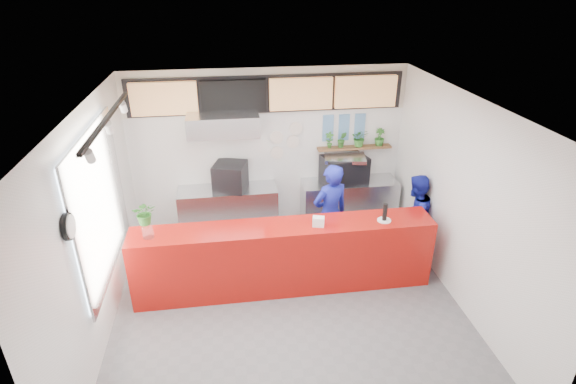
# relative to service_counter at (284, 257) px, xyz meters

# --- Properties ---
(floor) EXTENTS (5.00, 5.00, 0.00)m
(floor) POSITION_rel_service_counter_xyz_m (0.00, -0.40, -0.55)
(floor) COLOR slate
(floor) RESTS_ON ground
(ceiling) EXTENTS (5.00, 5.00, 0.00)m
(ceiling) POSITION_rel_service_counter_xyz_m (0.00, -0.40, 2.45)
(ceiling) COLOR silver
(wall_back) EXTENTS (5.00, 0.00, 5.00)m
(wall_back) POSITION_rel_service_counter_xyz_m (0.00, 2.10, 0.95)
(wall_back) COLOR white
(wall_back) RESTS_ON ground
(wall_left) EXTENTS (0.00, 5.00, 5.00)m
(wall_left) POSITION_rel_service_counter_xyz_m (-2.50, -0.40, 0.95)
(wall_left) COLOR white
(wall_left) RESTS_ON ground
(wall_right) EXTENTS (0.00, 5.00, 5.00)m
(wall_right) POSITION_rel_service_counter_xyz_m (2.50, -0.40, 0.95)
(wall_right) COLOR white
(wall_right) RESTS_ON ground
(service_counter) EXTENTS (4.50, 0.60, 1.10)m
(service_counter) POSITION_rel_service_counter_xyz_m (0.00, 0.00, 0.00)
(service_counter) COLOR #A3110B
(service_counter) RESTS_ON ground
(cream_band) EXTENTS (5.00, 0.02, 0.80)m
(cream_band) POSITION_rel_service_counter_xyz_m (0.00, 2.09, 2.05)
(cream_band) COLOR beige
(cream_band) RESTS_ON wall_back
(prep_bench) EXTENTS (1.80, 0.60, 0.90)m
(prep_bench) POSITION_rel_service_counter_xyz_m (-0.80, 1.80, -0.10)
(prep_bench) COLOR #B2B5BA
(prep_bench) RESTS_ON ground
(panini_oven) EXTENTS (0.68, 0.68, 0.49)m
(panini_oven) POSITION_rel_service_counter_xyz_m (-0.73, 1.80, 0.60)
(panini_oven) COLOR black
(panini_oven) RESTS_ON prep_bench
(extraction_hood) EXTENTS (1.20, 0.70, 0.35)m
(extraction_hood) POSITION_rel_service_counter_xyz_m (-0.80, 1.75, 1.60)
(extraction_hood) COLOR #B2B5BA
(extraction_hood) RESTS_ON ceiling
(hood_lip) EXTENTS (1.20, 0.69, 0.31)m
(hood_lip) POSITION_rel_service_counter_xyz_m (-0.80, 1.75, 1.40)
(hood_lip) COLOR #B2B5BA
(hood_lip) RESTS_ON ceiling
(right_bench) EXTENTS (1.80, 0.60, 0.90)m
(right_bench) POSITION_rel_service_counter_xyz_m (1.50, 1.80, -0.10)
(right_bench) COLOR #B2B5BA
(right_bench) RESTS_ON ground
(espresso_machine) EXTENTS (0.89, 0.72, 0.51)m
(espresso_machine) POSITION_rel_service_counter_xyz_m (1.37, 1.80, 0.60)
(espresso_machine) COLOR black
(espresso_machine) RESTS_ON right_bench
(espresso_tray) EXTENTS (0.83, 0.64, 0.07)m
(espresso_tray) POSITION_rel_service_counter_xyz_m (1.37, 1.80, 0.83)
(espresso_tray) COLOR silver
(espresso_tray) RESTS_ON espresso_machine
(herb_shelf) EXTENTS (1.40, 0.18, 0.04)m
(herb_shelf) POSITION_rel_service_counter_xyz_m (1.60, 2.00, 0.95)
(herb_shelf) COLOR brown
(herb_shelf) RESTS_ON wall_back
(menu_board_far_left) EXTENTS (1.10, 0.10, 0.55)m
(menu_board_far_left) POSITION_rel_service_counter_xyz_m (-1.75, 1.98, 2.00)
(menu_board_far_left) COLOR tan
(menu_board_far_left) RESTS_ON wall_back
(menu_board_mid_left) EXTENTS (1.10, 0.10, 0.55)m
(menu_board_mid_left) POSITION_rel_service_counter_xyz_m (-0.59, 1.98, 2.00)
(menu_board_mid_left) COLOR black
(menu_board_mid_left) RESTS_ON wall_back
(menu_board_mid_right) EXTENTS (1.10, 0.10, 0.55)m
(menu_board_mid_right) POSITION_rel_service_counter_xyz_m (0.57, 1.98, 2.00)
(menu_board_mid_right) COLOR tan
(menu_board_mid_right) RESTS_ON wall_back
(menu_board_far_right) EXTENTS (1.10, 0.10, 0.55)m
(menu_board_far_right) POSITION_rel_service_counter_xyz_m (1.73, 1.98, 2.00)
(menu_board_far_right) COLOR tan
(menu_board_far_right) RESTS_ON wall_back
(soffit) EXTENTS (4.80, 0.04, 0.65)m
(soffit) POSITION_rel_service_counter_xyz_m (0.00, 2.06, 2.00)
(soffit) COLOR black
(soffit) RESTS_ON wall_back
(window_pane) EXTENTS (0.04, 2.20, 1.90)m
(window_pane) POSITION_rel_service_counter_xyz_m (-2.47, -0.10, 1.15)
(window_pane) COLOR silver
(window_pane) RESTS_ON wall_left
(window_frame) EXTENTS (0.03, 2.30, 2.00)m
(window_frame) POSITION_rel_service_counter_xyz_m (-2.45, -0.10, 1.15)
(window_frame) COLOR #B2B5BA
(window_frame) RESTS_ON wall_left
(wall_clock_rim) EXTENTS (0.05, 0.30, 0.30)m
(wall_clock_rim) POSITION_rel_service_counter_xyz_m (-2.46, -1.30, 1.50)
(wall_clock_rim) COLOR black
(wall_clock_rim) RESTS_ON wall_left
(wall_clock_face) EXTENTS (0.02, 0.26, 0.26)m
(wall_clock_face) POSITION_rel_service_counter_xyz_m (-2.43, -1.30, 1.50)
(wall_clock_face) COLOR white
(wall_clock_face) RESTS_ON wall_left
(track_rail) EXTENTS (0.05, 2.40, 0.04)m
(track_rail) POSITION_rel_service_counter_xyz_m (-2.10, -0.40, 2.39)
(track_rail) COLOR black
(track_rail) RESTS_ON ceiling
(dec_plate_a) EXTENTS (0.24, 0.03, 0.24)m
(dec_plate_a) POSITION_rel_service_counter_xyz_m (0.15, 2.07, 1.20)
(dec_plate_a) COLOR silver
(dec_plate_a) RESTS_ON wall_back
(dec_plate_b) EXTENTS (0.24, 0.03, 0.24)m
(dec_plate_b) POSITION_rel_service_counter_xyz_m (0.45, 2.07, 1.10)
(dec_plate_b) COLOR silver
(dec_plate_b) RESTS_ON wall_back
(dec_plate_c) EXTENTS (0.24, 0.03, 0.24)m
(dec_plate_c) POSITION_rel_service_counter_xyz_m (0.15, 2.07, 0.90)
(dec_plate_c) COLOR silver
(dec_plate_c) RESTS_ON wall_back
(dec_plate_d) EXTENTS (0.24, 0.03, 0.24)m
(dec_plate_d) POSITION_rel_service_counter_xyz_m (0.50, 2.07, 1.35)
(dec_plate_d) COLOR silver
(dec_plate_d) RESTS_ON wall_back
(photo_frame_a) EXTENTS (0.20, 0.02, 0.25)m
(photo_frame_a) POSITION_rel_service_counter_xyz_m (1.10, 2.08, 1.45)
(photo_frame_a) COLOR #598CBF
(photo_frame_a) RESTS_ON wall_back
(photo_frame_b) EXTENTS (0.20, 0.02, 0.25)m
(photo_frame_b) POSITION_rel_service_counter_xyz_m (1.40, 2.08, 1.45)
(photo_frame_b) COLOR #598CBF
(photo_frame_b) RESTS_ON wall_back
(photo_frame_c) EXTENTS (0.20, 0.02, 0.25)m
(photo_frame_c) POSITION_rel_service_counter_xyz_m (1.70, 2.08, 1.45)
(photo_frame_c) COLOR #598CBF
(photo_frame_c) RESTS_ON wall_back
(photo_frame_d) EXTENTS (0.20, 0.02, 0.25)m
(photo_frame_d) POSITION_rel_service_counter_xyz_m (1.10, 2.08, 1.20)
(photo_frame_d) COLOR #598CBF
(photo_frame_d) RESTS_ON wall_back
(photo_frame_e) EXTENTS (0.20, 0.02, 0.25)m
(photo_frame_e) POSITION_rel_service_counter_xyz_m (1.40, 2.08, 1.20)
(photo_frame_e) COLOR #598CBF
(photo_frame_e) RESTS_ON wall_back
(photo_frame_f) EXTENTS (0.20, 0.02, 0.25)m
(photo_frame_f) POSITION_rel_service_counter_xyz_m (1.70, 2.08, 1.20)
(photo_frame_f) COLOR #598CBF
(photo_frame_f) RESTS_ON wall_back
(staff_center) EXTENTS (0.74, 0.60, 1.75)m
(staff_center) POSITION_rel_service_counter_xyz_m (0.85, 0.65, 0.32)
(staff_center) COLOR #161E99
(staff_center) RESTS_ON ground
(staff_right) EXTENTS (0.91, 0.87, 1.48)m
(staff_right) POSITION_rel_service_counter_xyz_m (2.29, 0.61, 0.19)
(staff_right) COLOR #161E99
(staff_right) RESTS_ON ground
(herb_a) EXTENTS (0.19, 0.15, 0.30)m
(herb_a) POSITION_rel_service_counter_xyz_m (1.12, 2.00, 1.12)
(herb_a) COLOR #306F27
(herb_a) RESTS_ON herb_shelf
(herb_b) EXTENTS (0.19, 0.16, 0.30)m
(herb_b) POSITION_rel_service_counter_xyz_m (1.36, 2.00, 1.12)
(herb_b) COLOR #306F27
(herb_b) RESTS_ON herb_shelf
(herb_c) EXTENTS (0.36, 0.33, 0.34)m
(herb_c) POSITION_rel_service_counter_xyz_m (1.69, 2.00, 1.14)
(herb_c) COLOR #306F27
(herb_c) RESTS_ON herb_shelf
(herb_d) EXTENTS (0.20, 0.18, 0.33)m
(herb_d) POSITION_rel_service_counter_xyz_m (2.08, 2.00, 1.13)
(herb_d) COLOR #306F27
(herb_d) RESTS_ON herb_shelf
(glass_vase) EXTENTS (0.19, 0.19, 0.19)m
(glass_vase) POSITION_rel_service_counter_xyz_m (-1.93, -0.05, 0.64)
(glass_vase) COLOR white
(glass_vase) RESTS_ON service_counter
(basil_vase) EXTENTS (0.32, 0.29, 0.34)m
(basil_vase) POSITION_rel_service_counter_xyz_m (-1.93, -0.05, 0.94)
(basil_vase) COLOR #306F27
(basil_vase) RESTS_ON glass_vase
(napkin_holder) EXTENTS (0.19, 0.15, 0.15)m
(napkin_holder) POSITION_rel_service_counter_xyz_m (0.49, -0.07, 0.62)
(napkin_holder) COLOR white
(napkin_holder) RESTS_ON service_counter
(white_plate) EXTENTS (0.25, 0.25, 0.02)m
(white_plate) POSITION_rel_service_counter_xyz_m (1.50, -0.06, 0.56)
(white_plate) COLOR white
(white_plate) RESTS_ON service_counter
(pepper_mill) EXTENTS (0.09, 0.09, 0.27)m
(pepper_mill) POSITION_rel_service_counter_xyz_m (1.50, -0.06, 0.70)
(pepper_mill) COLOR black
(pepper_mill) RESTS_ON white_plate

